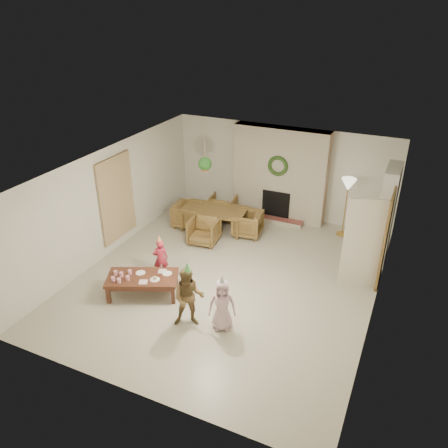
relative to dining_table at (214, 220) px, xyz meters
The scene contains 56 objects.
floor 2.28m from the dining_table, 55.91° to the right, with size 7.00×7.00×0.00m, color #B7B29E.
ceiling 3.16m from the dining_table, 55.91° to the right, with size 7.00×7.00×0.00m, color white.
wall_back 2.28m from the dining_table, 52.14° to the left, with size 7.00×7.00×0.00m, color silver.
wall_front 5.60m from the dining_table, 76.74° to the right, with size 7.00×7.00×0.00m, color silver.
wall_left 2.73m from the dining_table, 132.82° to the right, with size 7.00×7.00×0.00m, color silver.
wall_right 4.76m from the dining_table, 23.68° to the right, with size 7.00×7.00×0.00m, color silver.
fireplace_mass 2.14m from the dining_table, 48.46° to the left, with size 2.50×0.40×2.50m, color #5B2F18.
fireplace_hearth 1.68m from the dining_table, 40.44° to the left, with size 1.60×0.30×0.12m, color maroon.
fireplace_firebox 1.79m from the dining_table, 44.61° to the left, with size 0.75×0.12×0.75m, color black.
fireplace_wreath 2.15m from the dining_table, 43.44° to the left, with size 0.54×0.54×0.10m, color #214118.
floor_lamp_base 3.31m from the dining_table, 20.02° to the left, with size 0.28×0.28×0.03m, color gold.
floor_lamp_post 3.33m from the dining_table, 20.02° to the left, with size 0.03×0.03×1.37m, color gold.
floor_lamp_shade 3.47m from the dining_table, 20.02° to the left, with size 0.36×0.36×0.30m, color beige.
bookshelf_carcass 4.21m from the dining_table, ahead, with size 0.30×1.00×2.20m, color white.
bookshelf_shelf_a 4.11m from the dining_table, ahead, with size 0.30×0.92×0.03m, color white.
bookshelf_shelf_b 4.15m from the dining_table, ahead, with size 0.30×0.92×0.03m, color white.
bookshelf_shelf_c 4.22m from the dining_table, ahead, with size 0.30×0.92×0.03m, color white.
bookshelf_shelf_d 4.33m from the dining_table, ahead, with size 0.30×0.92×0.03m, color white.
books_row_lower 4.09m from the dining_table, ahead, with size 0.20×0.40×0.24m, color maroon.
books_row_mid 4.15m from the dining_table, ahead, with size 0.20×0.44×0.24m, color #275090.
books_row_upper 4.22m from the dining_table, ahead, with size 0.20×0.36×0.22m, color #A58123.
door_frame 4.34m from the dining_table, ahead, with size 0.05×0.86×2.04m, color brown.
door_leaf 4.05m from the dining_table, 15.28° to the right, with size 0.05×0.80×2.00m, color beige.
curtain_panel 2.57m from the dining_table, 135.39° to the right, with size 0.06×1.20×2.00m, color #C0B287.
dining_table is the anchor object (origin of this frame).
dining_chair_near 0.72m from the dining_table, 83.53° to the right, with size 0.68×0.70×0.64m, color brown.
dining_chair_far 0.72m from the dining_table, 96.47° to the left, with size 0.68×0.70×0.64m, color brown.
dining_chair_left 0.72m from the dining_table, behind, with size 0.68×0.70×0.64m, color brown.
dining_chair_right 0.90m from the dining_table, ahead, with size 0.68×0.70×0.64m, color brown.
hanging_plant_cord 1.90m from the dining_table, 95.22° to the right, with size 0.01×0.01×0.70m, color tan.
hanging_plant_pot 1.56m from the dining_table, 95.22° to the right, with size 0.16×0.16×0.12m, color #AD6637.
hanging_plant_foliage 1.67m from the dining_table, 95.22° to the right, with size 0.32×0.32×0.32m, color #1C4D19.
coffee_table_top 3.16m from the dining_table, 91.16° to the right, with size 1.41×0.70×0.07m, color #502A1A.
coffee_table_apron 3.16m from the dining_table, 91.16° to the right, with size 1.30×0.60×0.09m, color #502A1A.
coffee_leg_fl 3.73m from the dining_table, 98.17° to the right, with size 0.08×0.08×0.37m, color #502A1A.
coffee_leg_fr 3.23m from the dining_table, 78.60° to the right, with size 0.08×0.08×0.37m, color #502A1A.
coffee_leg_bl 3.26m from the dining_table, 103.60° to the right, with size 0.08×0.08×0.37m, color #502A1A.
coffee_leg_br 2.67m from the dining_table, 81.34° to the right, with size 0.08×0.08×0.37m, color #502A1A.
cup_a 3.57m from the dining_table, 97.92° to the right, with size 0.08×0.08×0.10m, color white.
cup_b 3.39m from the dining_table, 99.88° to the right, with size 0.08×0.08×0.10m, color white.
cup_c 3.55m from the dining_table, 95.68° to the right, with size 0.08×0.08×0.10m, color white.
cup_d 3.37m from the dining_table, 97.52° to the right, with size 0.08×0.08×0.10m, color white.
cup_e 3.40m from the dining_table, 94.19° to the right, with size 0.08×0.08×0.10m, color white.
cup_f 3.21m from the dining_table, 96.03° to the right, with size 0.08×0.08×0.10m, color white.
plate_a 3.07m from the dining_table, 93.11° to the right, with size 0.20×0.20×0.01m, color white.
plate_b 3.16m from the dining_table, 85.87° to the right, with size 0.20×0.20×0.01m, color white.
plate_c 2.89m from the dining_table, 83.30° to the right, with size 0.20×0.20×0.01m, color white.
food_scoop 3.16m from the dining_table, 85.87° to the right, with size 0.08×0.08×0.08m, color tan.
napkin_left 3.32m from the dining_table, 88.87° to the right, with size 0.16×0.16×0.01m, color #DEA4AE.
napkin_right 2.84m from the dining_table, 85.91° to the right, with size 0.16×0.16×0.01m, color #DEA4AE.
child_red 2.45m from the dining_table, 91.82° to the right, with size 0.33×0.21×0.89m, color #A72334.
party_hat_red 2.53m from the dining_table, 91.82° to the right, with size 0.12×0.12×0.17m, color #DDCC49.
child_plaid 3.80m from the dining_table, 71.02° to the right, with size 0.58×0.45×1.20m, color brown.
party_hat_plaid 3.91m from the dining_table, 71.02° to the right, with size 0.14×0.14×0.20m, color green.
child_pink 3.89m from the dining_table, 61.95° to the right, with size 0.50×0.32×1.01m, color #D2A8B4.
party_hat_pink 3.95m from the dining_table, 61.95° to the right, with size 0.13×0.13×0.18m, color silver.
Camera 1 is at (3.27, -7.40, 5.43)m, focal length 35.77 mm.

